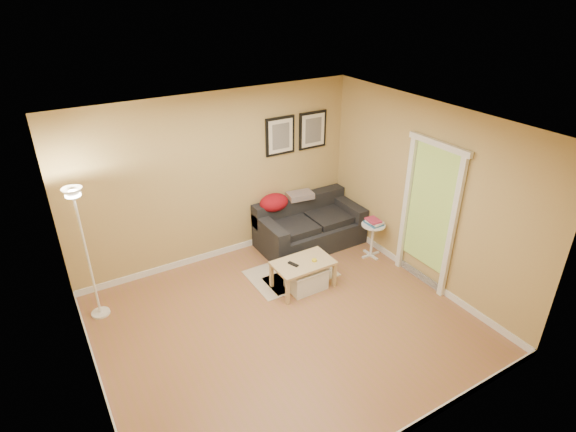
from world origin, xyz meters
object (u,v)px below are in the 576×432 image
object	(u,v)px
floor_lamp	(88,259)
storage_bin	(306,278)
sofa	(310,224)
side_table	(372,240)
coffee_table	(303,274)
book_stack	(374,222)

from	to	relation	value
floor_lamp	storage_bin	bearing A→B (deg)	-18.92
sofa	side_table	xyz separation A→B (m)	(0.64, -0.81, -0.09)
sofa	side_table	bearing A→B (deg)	-51.60
coffee_table	storage_bin	world-z (taller)	coffee_table
book_stack	floor_lamp	world-z (taller)	floor_lamp
sofa	coffee_table	xyz separation A→B (m)	(-0.75, -0.96, -0.16)
side_table	book_stack	world-z (taller)	book_stack
storage_bin	floor_lamp	size ratio (longest dim) A/B	0.30
storage_bin	floor_lamp	bearing A→B (deg)	161.08
book_stack	floor_lamp	distance (m)	4.10
sofa	side_table	world-z (taller)	sofa
sofa	book_stack	xyz separation A→B (m)	(0.65, -0.80, 0.24)
side_table	sofa	bearing A→B (deg)	128.40
side_table	coffee_table	bearing A→B (deg)	-173.89
coffee_table	storage_bin	distance (m)	0.07
storage_bin	book_stack	distance (m)	1.45
sofa	floor_lamp	xyz separation A→B (m)	(-3.38, -0.09, 0.49)
sofa	side_table	size ratio (longest dim) A/B	2.98
coffee_table	storage_bin	xyz separation A→B (m)	(0.02, -0.05, -0.04)
side_table	floor_lamp	xyz separation A→B (m)	(-4.02, 0.72, 0.58)
book_stack	side_table	bearing A→B (deg)	-118.65
storage_bin	side_table	distance (m)	1.38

